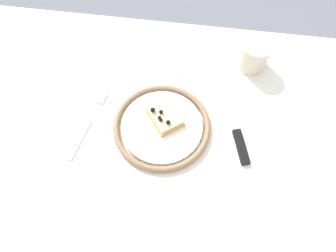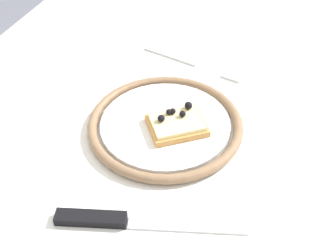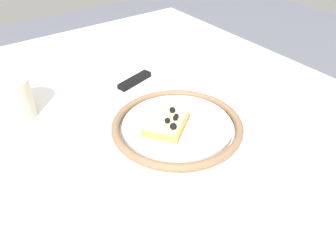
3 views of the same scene
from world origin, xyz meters
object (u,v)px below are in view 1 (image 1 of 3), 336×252
pizza_slice_near (165,117)px  cup (254,56)px  plate (162,126)px  dining_table (163,153)px  fork (88,123)px  knife (237,134)px

pizza_slice_near → cup: size_ratio=1.36×
plate → dining_table: bearing=-78.7°
pizza_slice_near → plate: bearing=-105.1°
dining_table → plate: plate is taller
plate → cup: size_ratio=3.06×
cup → plate: bearing=-133.6°
dining_table → pizza_slice_near: size_ratio=10.72×
fork → dining_table: bearing=-4.5°
plate → knife: size_ratio=1.01×
knife → cup: (0.03, 0.22, 0.03)m
dining_table → cup: 0.36m
plate → pizza_slice_near: size_ratio=2.24×
fork → cup: bearing=31.0°
plate → fork: bearing=-175.9°
fork → knife: bearing=2.9°
plate → cup: cup is taller
dining_table → fork: size_ratio=5.70×
knife → cup: bearing=82.3°
plate → cup: 0.31m
cup → dining_table: bearing=-129.5°
knife → fork: knife is taller
cup → pizza_slice_near: bearing=-135.6°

